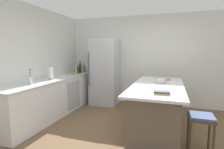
% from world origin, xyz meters
% --- Properties ---
extents(ground_plane, '(7.20, 7.20, 0.00)m').
position_xyz_m(ground_plane, '(0.00, 0.00, 0.00)').
color(ground_plane, brown).
extents(wall_rear, '(6.00, 0.10, 2.60)m').
position_xyz_m(wall_rear, '(0.00, 2.25, 1.30)').
color(wall_rear, silver).
rests_on(wall_rear, ground_plane).
extents(wall_left, '(0.10, 6.00, 2.60)m').
position_xyz_m(wall_left, '(-2.45, 0.00, 1.30)').
color(wall_left, silver).
rests_on(wall_left, ground_plane).
extents(counter_run_left, '(0.64, 3.13, 0.90)m').
position_xyz_m(counter_run_left, '(-2.09, 0.55, 0.45)').
color(counter_run_left, white).
rests_on(counter_run_left, ground_plane).
extents(kitchen_island, '(0.97, 2.24, 0.91)m').
position_xyz_m(kitchen_island, '(0.37, 0.48, 0.46)').
color(kitchen_island, brown).
rests_on(kitchen_island, ground_plane).
extents(refrigerator, '(0.79, 0.74, 1.92)m').
position_xyz_m(refrigerator, '(-1.25, 1.85, 0.96)').
color(refrigerator, '#B7BABF').
rests_on(refrigerator, ground_plane).
extents(bar_stool, '(0.36, 0.36, 0.64)m').
position_xyz_m(bar_stool, '(1.05, -0.26, 0.52)').
color(bar_stool, '#473828').
rests_on(bar_stool, ground_plane).
extents(sink_faucet, '(0.15, 0.05, 0.30)m').
position_xyz_m(sink_faucet, '(-2.14, 0.14, 1.06)').
color(sink_faucet, silver).
rests_on(sink_faucet, counter_run_left).
extents(flower_vase, '(0.08, 0.08, 0.32)m').
position_xyz_m(flower_vase, '(-2.08, -0.21, 1.01)').
color(flower_vase, silver).
rests_on(flower_vase, counter_run_left).
extents(paper_towel_roll, '(0.14, 0.14, 0.31)m').
position_xyz_m(paper_towel_roll, '(-2.11, 0.48, 1.04)').
color(paper_towel_roll, gray).
rests_on(paper_towel_roll, counter_run_left).
extents(vinegar_bottle, '(0.05, 0.05, 0.28)m').
position_xyz_m(vinegar_bottle, '(-2.02, 2.00, 1.01)').
color(vinegar_bottle, '#994C23').
rests_on(vinegar_bottle, counter_run_left).
extents(hot_sauce_bottle, '(0.05, 0.05, 0.22)m').
position_xyz_m(hot_sauce_bottle, '(-2.17, 1.90, 0.99)').
color(hot_sauce_bottle, red).
rests_on(hot_sauce_bottle, counter_run_left).
extents(wine_bottle, '(0.07, 0.07, 0.37)m').
position_xyz_m(wine_bottle, '(-2.05, 1.81, 1.05)').
color(wine_bottle, '#19381E').
rests_on(wine_bottle, counter_run_left).
extents(soda_bottle, '(0.06, 0.06, 0.32)m').
position_xyz_m(soda_bottle, '(-2.09, 1.71, 1.03)').
color(soda_bottle, silver).
rests_on(soda_bottle, counter_run_left).
extents(syrup_bottle, '(0.07, 0.07, 0.24)m').
position_xyz_m(syrup_bottle, '(-2.04, 1.63, 1.00)').
color(syrup_bottle, '#5B3319').
rests_on(syrup_bottle, counter_run_left).
extents(gin_bottle, '(0.07, 0.07, 0.31)m').
position_xyz_m(gin_bottle, '(-2.04, 1.53, 1.02)').
color(gin_bottle, '#8CB79E').
rests_on(gin_bottle, counter_run_left).
extents(olive_oil_bottle, '(0.06, 0.06, 0.27)m').
position_xyz_m(olive_oil_bottle, '(-2.10, 1.43, 1.01)').
color(olive_oil_bottle, olive).
rests_on(olive_oil_bottle, counter_run_left).
extents(cookbook_stack, '(0.25, 0.17, 0.05)m').
position_xyz_m(cookbook_stack, '(0.48, -0.27, 0.94)').
color(cookbook_stack, gold).
rests_on(cookbook_stack, kitchen_island).
extents(mixing_bowl, '(0.25, 0.25, 0.09)m').
position_xyz_m(mixing_bowl, '(0.41, 0.70, 0.96)').
color(mixing_bowl, '#B2B5BA').
rests_on(mixing_bowl, kitchen_island).
extents(cutting_board, '(0.33, 0.24, 0.02)m').
position_xyz_m(cutting_board, '(0.43, 1.22, 0.92)').
color(cutting_board, '#9E7042').
rests_on(cutting_board, kitchen_island).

